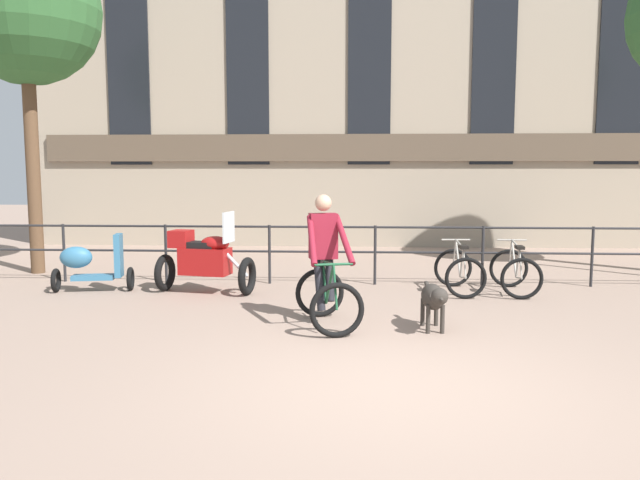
{
  "coord_description": "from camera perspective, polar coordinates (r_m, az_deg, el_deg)",
  "views": [
    {
      "loc": [
        -0.38,
        -5.73,
        2.01
      ],
      "look_at": [
        -0.85,
        2.86,
        1.05
      ],
      "focal_mm": 35.0,
      "sensor_mm": 36.0,
      "label": 1
    }
  ],
  "objects": [
    {
      "name": "ground_plane",
      "position": [
        6.08,
        6.69,
        -12.97
      ],
      "size": [
        60.0,
        60.0,
        0.0
      ],
      "primitive_type": "plane",
      "color": "gray"
    },
    {
      "name": "cyclist_with_bike",
      "position": [
        8.12,
        0.52,
        -2.46
      ],
      "size": [
        0.94,
        1.3,
        1.7
      ],
      "rotation": [
        0.0,
        0.0,
        0.24
      ],
      "color": "black",
      "rests_on": "ground_plane"
    },
    {
      "name": "tree_canalside_left",
      "position": [
        13.71,
        -25.36,
        18.36
      ],
      "size": [
        2.81,
        2.81,
        6.44
      ],
      "color": "brown",
      "rests_on": "ground_plane"
    },
    {
      "name": "parked_scooter",
      "position": [
        11.05,
        -20.27,
        -2.09
      ],
      "size": [
        1.33,
        0.63,
        0.96
      ],
      "rotation": [
        0.0,
        0.0,
        1.75
      ],
      "color": "black",
      "rests_on": "ground_plane"
    },
    {
      "name": "parked_bicycle_mid_left",
      "position": [
        10.74,
        17.4,
        -2.77
      ],
      "size": [
        0.72,
        1.14,
        0.86
      ],
      "rotation": [
        0.0,
        0.0,
        3.09
      ],
      "color": "black",
      "rests_on": "ground_plane"
    },
    {
      "name": "canal_railing",
      "position": [
        11.01,
        5.07,
        -0.44
      ],
      "size": [
        15.05,
        0.05,
        1.05
      ],
      "color": "#232326",
      "rests_on": "ground_plane"
    },
    {
      "name": "building_facade",
      "position": [
        16.84,
        4.5,
        13.12
      ],
      "size": [
        18.0,
        0.72,
        8.02
      ],
      "color": "gray",
      "rests_on": "ground_plane"
    },
    {
      "name": "parked_motorcycle",
      "position": [
        10.4,
        -10.54,
        -1.74
      ],
      "size": [
        1.67,
        0.91,
        1.35
      ],
      "rotation": [
        0.0,
        0.0,
        1.38
      ],
      "color": "black",
      "rests_on": "ground_plane"
    },
    {
      "name": "parked_bicycle_near_lamp",
      "position": [
        10.55,
        12.61,
        -2.79
      ],
      "size": [
        0.7,
        1.13,
        0.86
      ],
      "rotation": [
        0.0,
        0.0,
        3.17
      ],
      "color": "black",
      "rests_on": "ground_plane"
    },
    {
      "name": "dog",
      "position": [
        7.97,
        10.36,
        -5.22
      ],
      "size": [
        0.31,
        1.05,
        0.62
      ],
      "rotation": [
        0.0,
        0.0,
        0.07
      ],
      "color": "#332D28",
      "rests_on": "ground_plane"
    }
  ]
}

